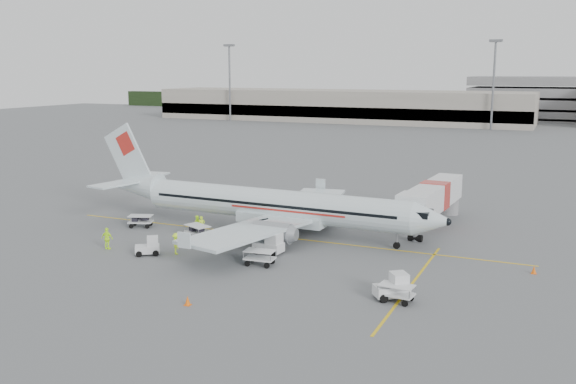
{
  "coord_description": "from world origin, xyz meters",
  "views": [
    {
      "loc": [
        23.43,
        -51.16,
        14.88
      ],
      "look_at": [
        0.0,
        2.0,
        3.8
      ],
      "focal_mm": 40.0,
      "sensor_mm": 36.0,
      "label": 1
    }
  ],
  "objects_px": {
    "belt_loader": "(250,225)",
    "tug_mid": "(268,243)",
    "tug_fore": "(392,286)",
    "aircraft": "(275,184)",
    "jet_bridge": "(434,205)",
    "tug_aft": "(147,246)"
  },
  "relations": [
    {
      "from": "jet_bridge",
      "to": "tug_fore",
      "type": "distance_m",
      "value": 21.09
    },
    {
      "from": "jet_bridge",
      "to": "tug_aft",
      "type": "xyz_separation_m",
      "value": [
        -19.52,
        -19.04,
        -1.42
      ]
    },
    {
      "from": "tug_aft",
      "to": "aircraft",
      "type": "bearing_deg",
      "value": 22.06
    },
    {
      "from": "jet_bridge",
      "to": "belt_loader",
      "type": "relative_size",
      "value": 3.24
    },
    {
      "from": "tug_fore",
      "to": "tug_aft",
      "type": "relative_size",
      "value": 1.15
    },
    {
      "from": "jet_bridge",
      "to": "tug_fore",
      "type": "height_order",
      "value": "jet_bridge"
    },
    {
      "from": "jet_bridge",
      "to": "belt_loader",
      "type": "bearing_deg",
      "value": -136.68
    },
    {
      "from": "tug_mid",
      "to": "aircraft",
      "type": "bearing_deg",
      "value": 115.32
    },
    {
      "from": "tug_fore",
      "to": "jet_bridge",
      "type": "bearing_deg",
      "value": 57.29
    },
    {
      "from": "tug_aft",
      "to": "belt_loader",
      "type": "bearing_deg",
      "value": 18.59
    },
    {
      "from": "belt_loader",
      "to": "tug_mid",
      "type": "relative_size",
      "value": 2.15
    },
    {
      "from": "tug_mid",
      "to": "tug_fore",
      "type": "bearing_deg",
      "value": -22.46
    },
    {
      "from": "jet_bridge",
      "to": "tug_aft",
      "type": "height_order",
      "value": "jet_bridge"
    },
    {
      "from": "aircraft",
      "to": "tug_fore",
      "type": "bearing_deg",
      "value": -39.17
    },
    {
      "from": "aircraft",
      "to": "jet_bridge",
      "type": "bearing_deg",
      "value": 35.82
    },
    {
      "from": "belt_loader",
      "to": "tug_fore",
      "type": "xyz_separation_m",
      "value": [
        15.36,
        -9.5,
        -0.52
      ]
    },
    {
      "from": "aircraft",
      "to": "tug_fore",
      "type": "distance_m",
      "value": 19.19
    },
    {
      "from": "jet_bridge",
      "to": "belt_loader",
      "type": "distance_m",
      "value": 18.12
    },
    {
      "from": "jet_bridge",
      "to": "tug_aft",
      "type": "bearing_deg",
      "value": -131.86
    },
    {
      "from": "belt_loader",
      "to": "tug_mid",
      "type": "height_order",
      "value": "belt_loader"
    },
    {
      "from": "belt_loader",
      "to": "tug_aft",
      "type": "relative_size",
      "value": 2.62
    },
    {
      "from": "belt_loader",
      "to": "tug_fore",
      "type": "bearing_deg",
      "value": -10.6
    }
  ]
}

